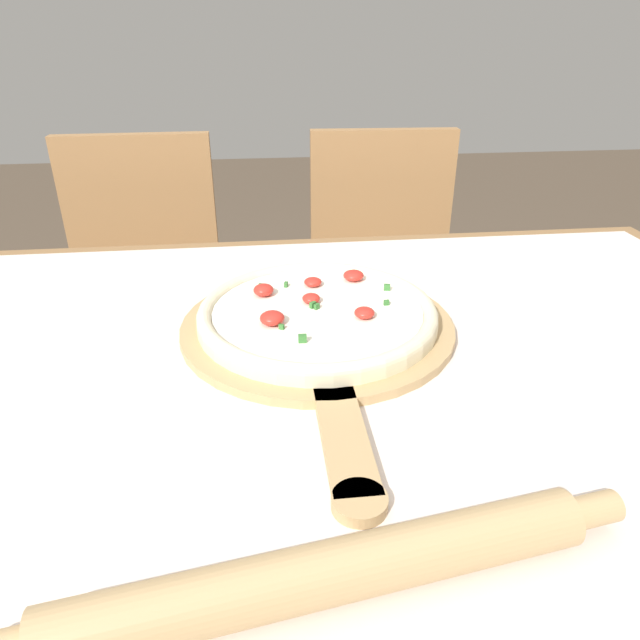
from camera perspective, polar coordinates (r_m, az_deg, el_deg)
dining_table at (r=0.77m, az=-1.68°, el=-10.66°), size 1.46×0.93×0.76m
towel_cloth at (r=0.71m, az=-1.80°, el=-4.13°), size 1.38×0.85×0.00m
pizza_peel at (r=0.76m, az=-0.10°, el=-1.19°), size 0.37×0.54×0.01m
pizza at (r=0.77m, az=-0.27°, el=0.70°), size 0.32×0.32×0.04m
rolling_pin at (r=0.45m, az=0.89°, el=-23.97°), size 0.48×0.11×0.04m
chair_left at (r=1.54m, az=-17.01°, el=2.82°), size 0.41×0.41×0.90m
chair_right at (r=1.55m, az=6.33°, el=4.02°), size 0.42×0.42×0.90m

